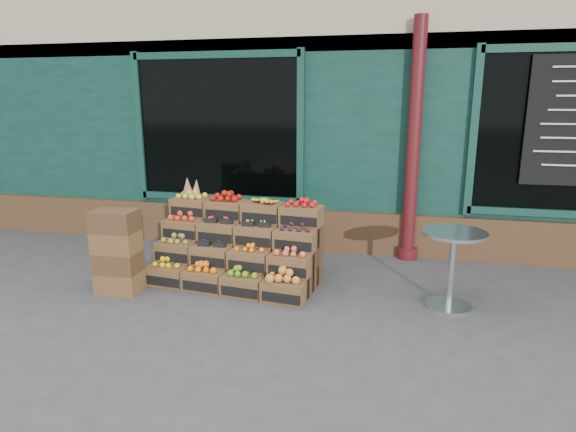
# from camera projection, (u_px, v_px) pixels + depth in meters

# --- Properties ---
(ground) EXTENTS (60.00, 60.00, 0.00)m
(ground) POSITION_uv_depth(u_px,v_px,m) (292.00, 311.00, 5.06)
(ground) COLOR #3E3E41
(ground) RESTS_ON ground
(shop_facade) EXTENTS (12.00, 6.24, 4.80)m
(shop_facade) POSITION_uv_depth(u_px,v_px,m) (349.00, 87.00, 9.34)
(shop_facade) COLOR #10362D
(shop_facade) RESTS_ON ground
(crate_display) EXTENTS (2.03, 1.14, 1.22)m
(crate_display) POSITION_uv_depth(u_px,v_px,m) (238.00, 251.00, 5.83)
(crate_display) COLOR brown
(crate_display) RESTS_ON ground
(spare_crates) EXTENTS (0.50, 0.35, 0.97)m
(spare_crates) POSITION_uv_depth(u_px,v_px,m) (117.00, 252.00, 5.45)
(spare_crates) COLOR brown
(spare_crates) RESTS_ON ground
(bistro_table) EXTENTS (0.67, 0.67, 0.84)m
(bistro_table) POSITION_uv_depth(u_px,v_px,m) (452.00, 261.00, 5.03)
(bistro_table) COLOR silver
(bistro_table) RESTS_ON ground
(shopkeeper) EXTENTS (0.74, 0.56, 1.84)m
(shopkeeper) POSITION_uv_depth(u_px,v_px,m) (249.00, 178.00, 7.78)
(shopkeeper) COLOR #185627
(shopkeeper) RESTS_ON ground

